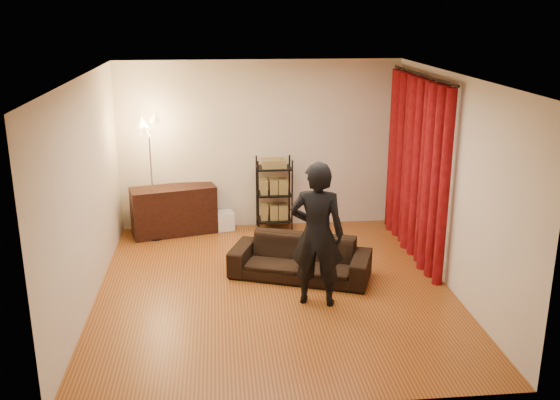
{
  "coord_description": "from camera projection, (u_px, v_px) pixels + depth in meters",
  "views": [
    {
      "loc": [
        -0.67,
        -7.3,
        3.46
      ],
      "look_at": [
        0.1,
        0.3,
        1.1
      ],
      "focal_mm": 40.0,
      "sensor_mm": 36.0,
      "label": 1
    }
  ],
  "objects": [
    {
      "name": "curtain_rod",
      "position": [
        423.0,
        75.0,
        8.54
      ],
      "size": [
        0.04,
        2.65,
        0.04
      ],
      "primitive_type": "cylinder",
      "rotation": [
        1.57,
        0.0,
        0.0
      ],
      "color": "black",
      "rests_on": "wall_right"
    },
    {
      "name": "sofa",
      "position": [
        300.0,
        258.0,
        8.3
      ],
      "size": [
        1.97,
        1.32,
        0.54
      ],
      "primitive_type": "imported",
      "rotation": [
        0.0,
        0.0,
        -0.36
      ],
      "color": "black",
      "rests_on": "ground"
    },
    {
      "name": "ceiling",
      "position": [
        274.0,
        76.0,
        7.23
      ],
      "size": [
        5.0,
        5.0,
        0.0
      ],
      "primitive_type": "plane",
      "rotation": [
        3.14,
        0.0,
        0.0
      ],
      "color": "white",
      "rests_on": "ground"
    },
    {
      "name": "media_cabinet",
      "position": [
        174.0,
        210.0,
        9.89
      ],
      "size": [
        1.39,
        0.8,
        0.76
      ],
      "primitive_type": "cube",
      "rotation": [
        0.0,
        0.0,
        0.25
      ],
      "color": "black",
      "rests_on": "ground"
    },
    {
      "name": "floor_lamp",
      "position": [
        152.0,
        179.0,
        9.5
      ],
      "size": [
        0.41,
        0.41,
        1.93
      ],
      "primitive_type": null,
      "rotation": [
        0.0,
        0.0,
        -0.22
      ],
      "color": "silver",
      "rests_on": "ground"
    },
    {
      "name": "floor",
      "position": [
        275.0,
        289.0,
        8.03
      ],
      "size": [
        5.0,
        5.0,
        0.0
      ],
      "primitive_type": "plane",
      "color": "#90551C",
      "rests_on": "ground"
    },
    {
      "name": "storage_boxes",
      "position": [
        222.0,
        221.0,
        10.12
      ],
      "size": [
        0.41,
        0.35,
        0.3
      ],
      "primitive_type": null,
      "rotation": [
        0.0,
        0.0,
        0.18
      ],
      "color": "silver",
      "rests_on": "ground"
    },
    {
      "name": "curtain",
      "position": [
        415.0,
        167.0,
        8.92
      ],
      "size": [
        0.22,
        2.65,
        2.55
      ],
      "primitive_type": null,
      "color": "maroon",
      "rests_on": "ground"
    },
    {
      "name": "wall_right",
      "position": [
        452.0,
        183.0,
        7.84
      ],
      "size": [
        0.0,
        5.0,
        5.0
      ],
      "primitive_type": "plane",
      "rotation": [
        1.57,
        0.0,
        -1.57
      ],
      "color": "beige",
      "rests_on": "ground"
    },
    {
      "name": "wall_front",
      "position": [
        301.0,
        269.0,
        5.25
      ],
      "size": [
        5.0,
        0.0,
        5.0
      ],
      "primitive_type": "plane",
      "rotation": [
        -1.57,
        0.0,
        0.0
      ],
      "color": "beige",
      "rests_on": "ground"
    },
    {
      "name": "person",
      "position": [
        317.0,
        234.0,
        7.39
      ],
      "size": [
        0.74,
        0.59,
        1.78
      ],
      "primitive_type": "imported",
      "rotation": [
        0.0,
        0.0,
        2.86
      ],
      "color": "black",
      "rests_on": "ground"
    },
    {
      "name": "wall_back",
      "position": [
        260.0,
        145.0,
        10.01
      ],
      "size": [
        5.0,
        0.0,
        5.0
      ],
      "primitive_type": "plane",
      "rotation": [
        1.57,
        0.0,
        0.0
      ],
      "color": "beige",
      "rests_on": "ground"
    },
    {
      "name": "wall_left",
      "position": [
        86.0,
        193.0,
        7.41
      ],
      "size": [
        0.0,
        5.0,
        5.0
      ],
      "primitive_type": "plane",
      "rotation": [
        1.57,
        0.0,
        1.57
      ],
      "color": "beige",
      "rests_on": "ground"
    },
    {
      "name": "wire_shelf",
      "position": [
        274.0,
        194.0,
        10.03
      ],
      "size": [
        0.64,
        0.55,
        1.19
      ],
      "primitive_type": null,
      "rotation": [
        0.0,
        0.0,
        -0.38
      ],
      "color": "black",
      "rests_on": "ground"
    }
  ]
}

